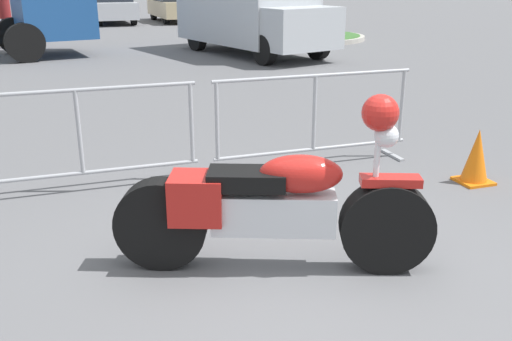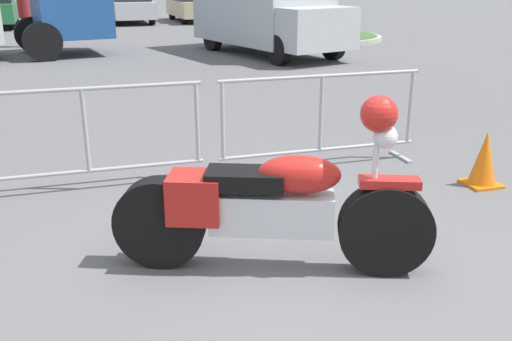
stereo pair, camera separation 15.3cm
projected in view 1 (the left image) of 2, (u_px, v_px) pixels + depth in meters
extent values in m
plane|color=#5B5B5E|center=(318.00, 288.00, 4.06)|extent=(120.00, 120.00, 0.00)
cylinder|color=black|center=(387.00, 227.00, 4.22)|extent=(0.72, 0.43, 0.69)
cylinder|color=black|center=(161.00, 224.00, 4.28)|extent=(0.72, 0.43, 0.69)
cube|color=silver|center=(273.00, 212.00, 4.21)|extent=(0.94, 0.57, 0.30)
ellipsoid|color=#B21E19|center=(301.00, 174.00, 4.10)|extent=(0.67, 0.48, 0.28)
cube|color=black|center=(247.00, 179.00, 4.13)|extent=(0.63, 0.48, 0.13)
cube|color=#B21E19|center=(197.00, 198.00, 4.19)|extent=(0.49, 0.46, 0.35)
cube|color=#B21E19|center=(390.00, 181.00, 4.09)|extent=(0.46, 0.30, 0.07)
cylinder|color=silver|center=(377.00, 161.00, 4.05)|extent=(0.06, 0.06, 0.49)
sphere|color=silver|center=(386.00, 136.00, 3.99)|extent=(0.17, 0.17, 0.17)
sphere|color=#B21E19|center=(380.00, 113.00, 3.93)|extent=(0.26, 0.26, 0.26)
cylinder|color=#9EA0A5|center=(75.00, 90.00, 5.52)|extent=(2.38, 0.05, 0.04)
cylinder|color=#9EA0A5|center=(83.00, 173.00, 5.80)|extent=(2.38, 0.05, 0.04)
cylinder|color=#9EA0A5|center=(79.00, 133.00, 5.66)|extent=(0.04, 0.04, 0.85)
cylinder|color=#9EA0A5|center=(191.00, 123.00, 6.01)|extent=(0.04, 0.04, 0.85)
cube|color=#9EA0A5|center=(187.00, 178.00, 6.19)|extent=(0.06, 0.44, 0.03)
cylinder|color=#9EA0A5|center=(316.00, 76.00, 6.29)|extent=(2.38, 0.05, 0.04)
cylinder|color=#9EA0A5|center=(313.00, 149.00, 6.57)|extent=(2.38, 0.05, 0.04)
cylinder|color=#9EA0A5|center=(217.00, 121.00, 6.08)|extent=(0.04, 0.04, 0.85)
cylinder|color=#9EA0A5|center=(314.00, 113.00, 6.43)|extent=(0.04, 0.04, 0.85)
cylinder|color=#9EA0A5|center=(402.00, 106.00, 6.78)|extent=(0.04, 0.04, 0.85)
cube|color=#9EA0A5|center=(224.00, 174.00, 6.30)|extent=(0.06, 0.44, 0.03)
cube|color=#9EA0A5|center=(392.00, 155.00, 6.96)|extent=(0.06, 0.44, 0.03)
cube|color=#1E4C8C|center=(52.00, 0.00, 14.94)|extent=(2.17, 2.48, 1.90)
cylinder|color=black|center=(14.00, 36.00, 15.63)|extent=(0.99, 0.45, 0.96)
cylinder|color=black|center=(25.00, 43.00, 14.03)|extent=(0.99, 0.45, 0.96)
cube|color=#B2B7BC|center=(245.00, 4.00, 15.41)|extent=(3.07, 4.50, 2.00)
cube|color=#B2B7BC|center=(303.00, 29.00, 13.63)|extent=(2.08, 1.40, 1.00)
cylinder|color=black|center=(318.00, 45.00, 14.56)|extent=(0.43, 0.76, 0.72)
cylinder|color=black|center=(265.00, 50.00, 13.65)|extent=(0.43, 0.76, 0.72)
cylinder|color=black|center=(246.00, 34.00, 17.11)|extent=(0.43, 0.76, 0.72)
cylinder|color=black|center=(197.00, 38.00, 16.20)|extent=(0.43, 0.76, 0.72)
cube|color=#284799|center=(44.00, 11.00, 23.65)|extent=(1.82, 4.12, 0.66)
cylinder|color=black|center=(27.00, 16.00, 24.65)|extent=(0.23, 0.61, 0.60)
cylinder|color=black|center=(61.00, 16.00, 25.12)|extent=(0.23, 0.61, 0.60)
cylinder|color=black|center=(28.00, 21.00, 22.36)|extent=(0.23, 0.61, 0.60)
cylinder|color=black|center=(65.00, 20.00, 22.83)|extent=(0.23, 0.61, 0.60)
cube|color=#B7BABF|center=(111.00, 9.00, 24.85)|extent=(1.87, 4.24, 0.68)
cylinder|color=black|center=(92.00, 14.00, 25.88)|extent=(0.24, 0.63, 0.62)
cylinder|color=black|center=(124.00, 13.00, 26.36)|extent=(0.24, 0.63, 0.62)
cylinder|color=black|center=(99.00, 18.00, 23.53)|extent=(0.24, 0.63, 0.62)
cylinder|color=black|center=(134.00, 17.00, 24.01)|extent=(0.24, 0.63, 0.62)
cube|color=tan|center=(174.00, 8.00, 25.60)|extent=(1.83, 4.14, 0.66)
cylinder|color=black|center=(154.00, 13.00, 26.60)|extent=(0.23, 0.61, 0.61)
cylinder|color=black|center=(183.00, 12.00, 27.08)|extent=(0.23, 0.61, 0.61)
cylinder|color=black|center=(166.00, 17.00, 24.31)|extent=(0.23, 0.61, 0.61)
cylinder|color=black|center=(197.00, 16.00, 24.78)|extent=(0.23, 0.61, 0.61)
cylinder|color=#262838|center=(8.00, 33.00, 16.70)|extent=(0.31, 0.31, 0.85)
cylinder|color=maroon|center=(4.00, 7.00, 16.46)|extent=(0.44, 0.44, 0.62)
cylinder|color=#ADA89E|center=(309.00, 37.00, 18.97)|extent=(3.64, 3.64, 0.14)
cylinder|color=#38662D|center=(309.00, 35.00, 18.94)|extent=(3.35, 3.35, 0.02)
sphere|color=#3D7A38|center=(293.00, 20.00, 19.26)|extent=(1.08, 1.08, 1.08)
sphere|color=#33702D|center=(296.00, 19.00, 19.26)|extent=(1.14, 1.14, 1.14)
sphere|color=#33702D|center=(324.00, 24.00, 18.34)|extent=(0.92, 0.92, 0.92)
sphere|color=#3D7A38|center=(303.00, 20.00, 19.74)|extent=(0.98, 0.98, 0.98)
cube|color=orange|center=(473.00, 181.00, 6.11)|extent=(0.34, 0.34, 0.03)
cone|color=orange|center=(477.00, 155.00, 6.01)|extent=(0.28, 0.28, 0.56)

